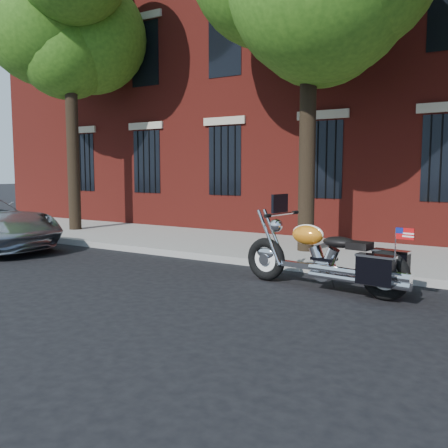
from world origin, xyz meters
The scene contains 6 objects.
ground centered at (0.00, 0.00, 0.00)m, with size 120.00×120.00×0.00m, color black.
curb centered at (0.00, 1.38, 0.07)m, with size 40.00×0.16×0.15m, color gray.
sidewalk centered at (0.00, 3.26, 0.07)m, with size 40.00×3.60×0.15m, color gray.
building centered at (0.00, 10.06, 6.00)m, with size 26.00×10.08×12.00m.
tree_left centered at (-7.08, 2.96, 6.18)m, with size 4.12×3.92×8.54m.
motorcycle centered at (2.08, 0.15, 0.51)m, with size 2.96×1.06×1.52m.
Camera 1 is at (4.87, -7.33, 1.93)m, focal length 40.00 mm.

